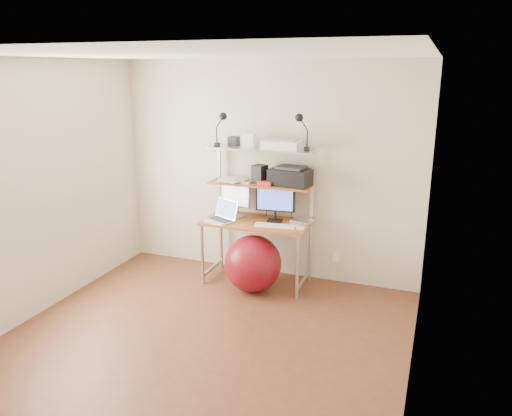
% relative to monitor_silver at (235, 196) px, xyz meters
% --- Properties ---
extents(room, '(3.60, 3.60, 3.60)m').
position_rel_monitor_silver_xyz_m(room, '(0.30, -1.54, 0.27)').
color(room, brown).
rests_on(room, ground).
extents(computer_desk, '(1.20, 0.60, 1.57)m').
position_rel_monitor_silver_xyz_m(computer_desk, '(0.30, -0.04, -0.03)').
color(computer_desk, '#BE6B25').
rests_on(computer_desk, ground).
extents(desktop, '(1.20, 0.60, 0.00)m').
position_rel_monitor_silver_xyz_m(desktop, '(0.30, -0.10, -0.24)').
color(desktop, '#BE6B25').
rests_on(desktop, computer_desk).
extents(mid_shelf, '(1.18, 0.34, 0.00)m').
position_rel_monitor_silver_xyz_m(mid_shelf, '(0.30, 0.03, 0.17)').
color(mid_shelf, '#BE6B25').
rests_on(mid_shelf, computer_desk).
extents(top_shelf, '(1.18, 0.34, 0.00)m').
position_rel_monitor_silver_xyz_m(top_shelf, '(0.30, 0.03, 0.57)').
color(top_shelf, '#B0B0B5').
rests_on(top_shelf, computer_desk).
extents(floor, '(3.60, 3.60, 0.00)m').
position_rel_monitor_silver_xyz_m(floor, '(0.30, -1.54, -0.98)').
color(floor, brown).
rests_on(floor, ground).
extents(wall_outlet, '(0.08, 0.01, 0.12)m').
position_rel_monitor_silver_xyz_m(wall_outlet, '(1.15, 0.24, -0.68)').
color(wall_outlet, white).
rests_on(wall_outlet, room).
extents(monitor_silver, '(0.40, 0.19, 0.46)m').
position_rel_monitor_silver_xyz_m(monitor_silver, '(0.00, 0.00, 0.00)').
color(monitor_silver, '#A8A9AD').
rests_on(monitor_silver, desktop).
extents(monitor_black, '(0.44, 0.14, 0.45)m').
position_rel_monitor_silver_xyz_m(monitor_black, '(0.49, -0.02, -0.02)').
color(monitor_black, black).
rests_on(monitor_black, desktop).
extents(laptop, '(0.42, 0.38, 0.29)m').
position_rel_monitor_silver_xyz_m(laptop, '(-0.07, -0.19, -0.19)').
color(laptop, silver).
rests_on(laptop, desktop).
extents(keyboard, '(0.46, 0.18, 0.01)m').
position_rel_monitor_silver_xyz_m(keyboard, '(0.55, -0.21, -0.24)').
color(keyboard, white).
rests_on(keyboard, desktop).
extents(mouse, '(0.09, 0.06, 0.02)m').
position_rel_monitor_silver_xyz_m(mouse, '(0.84, -0.21, -0.23)').
color(mouse, white).
rests_on(mouse, desktop).
extents(mac_mini, '(0.25, 0.25, 0.04)m').
position_rel_monitor_silver_xyz_m(mac_mini, '(0.80, 0.02, -0.22)').
color(mac_mini, silver).
rests_on(mac_mini, desktop).
extents(phone, '(0.09, 0.13, 0.01)m').
position_rel_monitor_silver_xyz_m(phone, '(0.34, -0.22, -0.24)').
color(phone, black).
rests_on(phone, desktop).
extents(printer, '(0.48, 0.36, 0.21)m').
position_rel_monitor_silver_xyz_m(printer, '(0.64, 0.06, 0.27)').
color(printer, black).
rests_on(printer, mid_shelf).
extents(nas_cube, '(0.17, 0.17, 0.21)m').
position_rel_monitor_silver_xyz_m(nas_cube, '(0.29, 0.03, 0.27)').
color(nas_cube, black).
rests_on(nas_cube, mid_shelf).
extents(red_box, '(0.17, 0.12, 0.05)m').
position_rel_monitor_silver_xyz_m(red_box, '(0.38, -0.04, 0.19)').
color(red_box, red).
rests_on(red_box, mid_shelf).
extents(scanner, '(0.40, 0.26, 0.11)m').
position_rel_monitor_silver_xyz_m(scanner, '(0.54, 0.04, 0.62)').
color(scanner, white).
rests_on(scanner, top_shelf).
extents(box_white, '(0.14, 0.12, 0.15)m').
position_rel_monitor_silver_xyz_m(box_white, '(0.15, 0.03, 0.64)').
color(box_white, white).
rests_on(box_white, top_shelf).
extents(box_grey, '(0.12, 0.12, 0.10)m').
position_rel_monitor_silver_xyz_m(box_grey, '(-0.05, 0.08, 0.62)').
color(box_grey, '#2C2C2E').
rests_on(box_grey, top_shelf).
extents(clip_lamp_left, '(0.15, 0.09, 0.38)m').
position_rel_monitor_silver_xyz_m(clip_lamp_left, '(-0.11, -0.09, 0.85)').
color(clip_lamp_left, black).
rests_on(clip_lamp_left, top_shelf).
extents(clip_lamp_right, '(0.16, 0.09, 0.39)m').
position_rel_monitor_silver_xyz_m(clip_lamp_right, '(0.77, -0.03, 0.86)').
color(clip_lamp_right, black).
rests_on(clip_lamp_right, top_shelf).
extents(exercise_ball, '(0.63, 0.63, 0.63)m').
position_rel_monitor_silver_xyz_m(exercise_ball, '(0.34, -0.32, -0.67)').
color(exercise_ball, maroon).
rests_on(exercise_ball, floor).
extents(paper_stack, '(0.37, 0.39, 0.02)m').
position_rel_monitor_silver_xyz_m(paper_stack, '(-0.08, 0.04, 0.18)').
color(paper_stack, white).
rests_on(paper_stack, mid_shelf).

